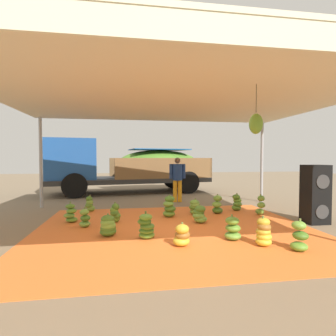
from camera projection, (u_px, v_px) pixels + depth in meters
name	position (u px, v px, depth m)	size (l,w,h in m)	color
ground_plane	(159.00, 206.00, 8.93)	(40.00, 40.00, 0.00)	#7F6B51
tarp_orange	(176.00, 229.00, 5.97)	(6.18, 5.34, 0.01)	orange
tent_canopy	(177.00, 99.00, 5.77)	(8.00, 7.00, 2.96)	#9EA0A5
banana_bunch_0	(146.00, 227.00, 5.29)	(0.43, 0.45, 0.55)	#60932D
banana_bunch_1	(115.00, 213.00, 6.61)	(0.32, 0.34, 0.51)	#60932D
banana_bunch_2	(108.00, 226.00, 5.47)	(0.44, 0.45, 0.46)	#477523
banana_bunch_3	(217.00, 205.00, 7.67)	(0.40, 0.40, 0.56)	#477523
banana_bunch_4	(195.00, 208.00, 7.49)	(0.45, 0.46, 0.47)	#75A83D
banana_bunch_5	(85.00, 219.00, 6.14)	(0.33, 0.35, 0.47)	#75A83D
banana_bunch_6	(200.00, 215.00, 6.58)	(0.48, 0.44, 0.46)	#75A83D
banana_bunch_7	(237.00, 203.00, 8.12)	(0.41, 0.40, 0.52)	#518428
banana_bunch_8	(182.00, 236.00, 4.83)	(0.43, 0.43, 0.44)	gold
banana_bunch_9	(90.00, 204.00, 7.97)	(0.32, 0.30, 0.49)	#6B9E38
banana_bunch_10	(264.00, 233.00, 4.86)	(0.40, 0.42, 0.54)	gold
banana_bunch_11	(169.00, 207.00, 7.21)	(0.45, 0.45, 0.60)	#60932D
banana_bunch_12	(71.00, 214.00, 6.62)	(0.33, 0.32, 0.51)	#60932D
banana_bunch_13	(233.00, 229.00, 5.19)	(0.45, 0.45, 0.50)	#6B9E38
banana_bunch_14	(299.00, 237.00, 4.60)	(0.37, 0.37, 0.55)	#60932D
banana_bunch_15	(261.00, 206.00, 7.50)	(0.30, 0.32, 0.58)	#6B9E38
cargo_truck_main	(127.00, 165.00, 12.30)	(7.39, 3.41, 2.40)	#2D2D2D
worker_0	(177.00, 176.00, 9.74)	(0.59, 0.36, 1.62)	orange
speaker_stack	(315.00, 194.00, 6.56)	(0.53, 0.51, 1.43)	black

